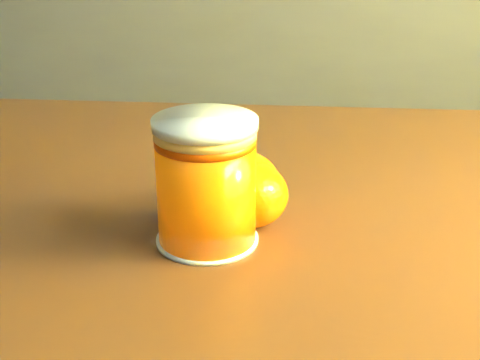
# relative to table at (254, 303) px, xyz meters

# --- Properties ---
(kitchen_counter) EXTENTS (3.15, 0.60, 0.90)m
(kitchen_counter) POSITION_rel_table_xyz_m (-0.76, 1.21, -0.21)
(kitchen_counter) COLOR #525157
(kitchen_counter) RESTS_ON ground
(table) EXTENTS (1.04, 0.75, 0.76)m
(table) POSITION_rel_table_xyz_m (0.00, 0.00, 0.00)
(table) COLOR #5B3216
(table) RESTS_ON ground
(juice_glass) EXTENTS (0.09, 0.09, 0.11)m
(juice_glass) POSITION_rel_table_xyz_m (-0.04, -0.06, 0.15)
(juice_glass) COLOR #F16404
(juice_glass) RESTS_ON table
(orange_front) EXTENTS (0.08, 0.08, 0.06)m
(orange_front) POSITION_rel_table_xyz_m (-0.00, -0.02, 0.13)
(orange_front) COLOR #F26204
(orange_front) RESTS_ON table
(orange_back) EXTENTS (0.09, 0.09, 0.06)m
(orange_back) POSITION_rel_table_xyz_m (-0.01, -0.00, 0.13)
(orange_back) COLOR #F26204
(orange_back) RESTS_ON table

